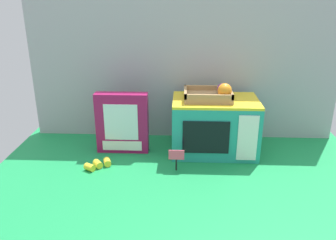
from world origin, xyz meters
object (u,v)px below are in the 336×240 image
(toy_microwave, at_px, (214,126))
(loose_toy_banana, at_px, (98,164))
(cookie_set_box, at_px, (122,123))
(price_sign, at_px, (176,157))
(food_groups_crate, at_px, (211,94))

(toy_microwave, relative_size, loose_toy_banana, 3.48)
(toy_microwave, bearing_deg, loose_toy_banana, -159.62)
(cookie_set_box, xyz_separation_m, price_sign, (0.27, -0.19, -0.08))
(price_sign, bearing_deg, loose_toy_banana, 178.44)
(food_groups_crate, distance_m, price_sign, 0.35)
(food_groups_crate, relative_size, cookie_set_box, 0.75)
(toy_microwave, xyz_separation_m, price_sign, (-0.18, -0.21, -0.07))
(toy_microwave, height_order, food_groups_crate, food_groups_crate)
(food_groups_crate, xyz_separation_m, cookie_set_box, (-0.43, -0.01, -0.15))
(toy_microwave, height_order, price_sign, toy_microwave)
(toy_microwave, relative_size, food_groups_crate, 1.82)
(cookie_set_box, height_order, price_sign, cookie_set_box)
(toy_microwave, height_order, loose_toy_banana, toy_microwave)
(price_sign, bearing_deg, cookie_set_box, 144.87)
(toy_microwave, bearing_deg, cookie_set_box, -177.58)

